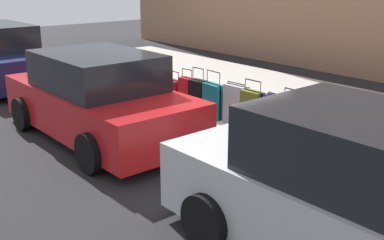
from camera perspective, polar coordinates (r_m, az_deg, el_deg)
The scene contains 17 objects.
ground_plane at distance 9.05m, azimuth 1.21°, elevation -1.31°, with size 40.00×40.00×0.00m, color black.
sidewalk_curb at distance 10.76m, azimuth 11.35°, elevation 1.80°, with size 18.00×5.00×0.14m, color #ADA89E.
suitcase_teal_1 at distance 7.31m, azimuth 20.89°, elevation -3.13°, with size 0.47×0.23×1.00m.
suitcase_black_2 at distance 7.51m, azimuth 17.57°, elevation -2.58°, with size 0.37×0.22×0.91m.
suitcase_red_3 at distance 7.81m, azimuth 14.93°, elevation -1.75°, with size 0.45×0.27×0.84m.
suitcase_maroon_4 at distance 7.97m, azimuth 11.88°, elevation -0.39°, with size 0.38×0.19×0.98m.
suitcase_navy_5 at distance 8.27m, azimuth 9.86°, elevation 0.39°, with size 0.36×0.24×0.82m.
suitcase_olive_6 at distance 8.52m, azimuth 7.31°, elevation 1.04°, with size 0.44×0.21×0.98m.
suitcase_silver_7 at distance 8.95m, azimuth 5.37°, elevation 1.89°, with size 0.51×0.22×0.82m.
suitcase_teal_8 at distance 9.28m, azimuth 2.58°, elevation 2.32°, with size 0.47×0.24×0.97m.
suitcase_black_9 at distance 9.64m, azimuth 0.74°, elevation 2.89°, with size 0.38×0.26×0.96m.
suitcase_red_10 at distance 9.99m, azimuth -0.61°, elevation 3.33°, with size 0.36×0.23×0.87m.
suitcase_maroon_11 at distance 10.36m, azimuth -2.21°, elevation 3.45°, with size 0.45×0.23×0.75m.
fire_hydrant at distance 10.90m, azimuth -4.72°, elevation 4.85°, with size 0.39×0.21×0.77m.
bollard_post at distance 11.21m, azimuth -6.74°, elevation 4.92°, with size 0.13×0.13×0.72m, color brown.
parked_car_silver_0 at distance 4.91m, azimuth 20.80°, elevation -9.57°, with size 4.48×2.02×1.67m.
parked_car_red_1 at distance 8.65m, azimuth -11.33°, elevation 2.58°, with size 4.36×2.09×1.58m.
Camera 1 is at (-6.48, 5.61, 2.91)m, focal length 43.70 mm.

